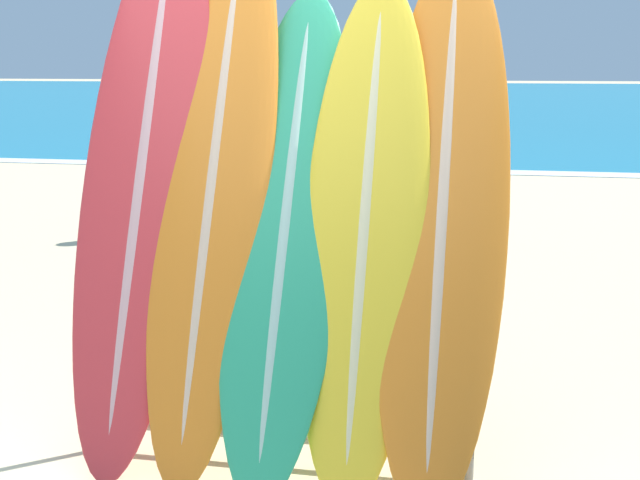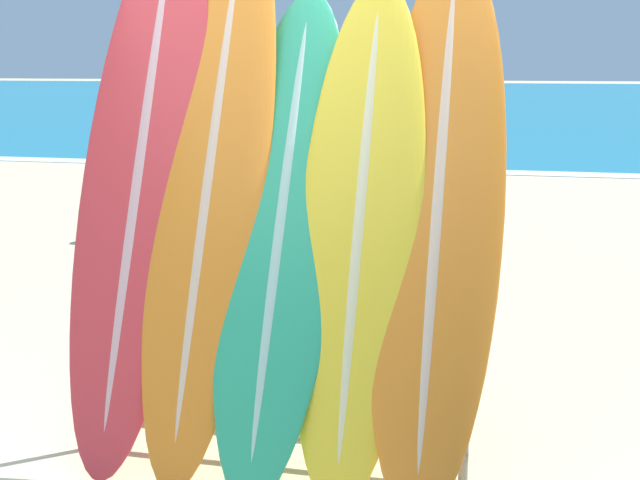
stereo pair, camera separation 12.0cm
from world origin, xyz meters
name	(u,v)px [view 1 (the left image)]	position (x,y,z in m)	size (l,w,h in m)	color
ocean_water	(484,98)	(0.00, 40.29, 0.00)	(120.00, 60.00, 0.01)	teal
surfboard_rack	(282,366)	(0.12, 0.42, 0.44)	(1.62, 0.04, 0.81)	gray
surfboard_slot_0	(143,175)	(-0.53, 0.58, 1.21)	(0.54, 1.09, 2.42)	red
surfboard_slot_1	(214,184)	(-0.20, 0.56, 1.18)	(0.51, 1.16, 2.36)	orange
surfboard_slot_2	(287,228)	(0.13, 0.50, 1.01)	(0.51, 1.12, 2.03)	#289E70
surfboard_slot_3	(365,227)	(0.46, 0.50, 1.03)	(0.52, 0.98, 2.07)	yellow
surfboard_slot_4	(443,212)	(0.77, 0.55, 1.10)	(0.53, 1.16, 2.20)	orange
person_near_water	(316,184)	(-0.26, 2.92, 0.87)	(0.27, 0.21, 1.59)	#846047
person_mid_beach	(323,132)	(-1.05, 7.08, 0.89)	(0.22, 0.27, 1.63)	#846047
person_far_left	(322,146)	(-0.60, 4.80, 0.95)	(0.23, 0.30, 1.75)	#A87A5B
person_far_right	(198,144)	(-1.99, 5.41, 0.89)	(0.27, 0.22, 1.64)	#846047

